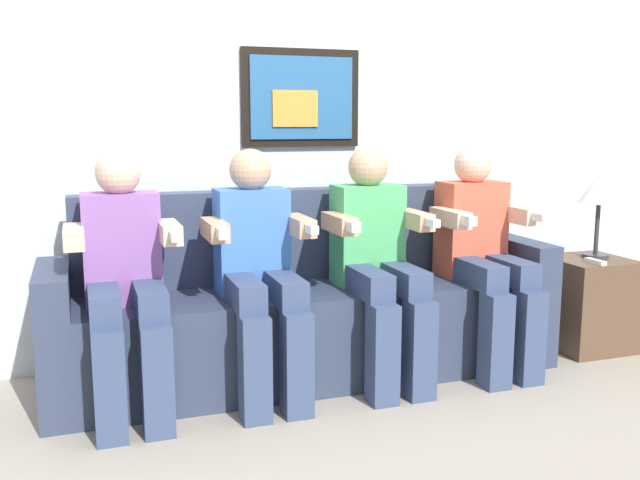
{
  "coord_description": "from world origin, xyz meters",
  "views": [
    {
      "loc": [
        -1.02,
        -2.79,
        1.23
      ],
      "look_at": [
        0.0,
        0.15,
        0.7
      ],
      "focal_mm": 39.15,
      "sensor_mm": 36.0,
      "label": 1
    }
  ],
  "objects_px": {
    "table_lamp": "(599,192)",
    "person_leftmost": "(125,273)",
    "person_rightmost": "(483,249)",
    "side_table_right": "(587,303)",
    "person_left_center": "(258,264)",
    "person_right_center": "(377,256)",
    "couch": "(308,313)",
    "spare_remote_on_table": "(595,261)"
  },
  "relations": [
    {
      "from": "person_right_center",
      "to": "side_table_right",
      "type": "bearing_deg",
      "value": 2.74
    },
    {
      "from": "person_leftmost",
      "to": "table_lamp",
      "type": "bearing_deg",
      "value": 1.73
    },
    {
      "from": "side_table_right",
      "to": "table_lamp",
      "type": "relative_size",
      "value": 1.09
    },
    {
      "from": "person_rightmost",
      "to": "side_table_right",
      "type": "xyz_separation_m",
      "value": [
        0.71,
        0.06,
        -0.36
      ]
    },
    {
      "from": "couch",
      "to": "spare_remote_on_table",
      "type": "relative_size",
      "value": 18.77
    },
    {
      "from": "spare_remote_on_table",
      "to": "person_left_center",
      "type": "bearing_deg",
      "value": 178.33
    },
    {
      "from": "person_left_center",
      "to": "person_rightmost",
      "type": "relative_size",
      "value": 1.0
    },
    {
      "from": "person_right_center",
      "to": "person_rightmost",
      "type": "bearing_deg",
      "value": 0.0
    },
    {
      "from": "table_lamp",
      "to": "spare_remote_on_table",
      "type": "relative_size",
      "value": 3.54
    },
    {
      "from": "person_left_center",
      "to": "person_right_center",
      "type": "distance_m",
      "value": 0.57
    },
    {
      "from": "person_rightmost",
      "to": "table_lamp",
      "type": "xyz_separation_m",
      "value": [
        0.75,
        0.08,
        0.25
      ]
    },
    {
      "from": "table_lamp",
      "to": "person_leftmost",
      "type": "bearing_deg",
      "value": -178.27
    },
    {
      "from": "couch",
      "to": "side_table_right",
      "type": "distance_m",
      "value": 1.57
    },
    {
      "from": "person_rightmost",
      "to": "spare_remote_on_table",
      "type": "height_order",
      "value": "person_rightmost"
    },
    {
      "from": "spare_remote_on_table",
      "to": "side_table_right",
      "type": "bearing_deg",
      "value": 60.73
    },
    {
      "from": "person_rightmost",
      "to": "person_left_center",
      "type": "bearing_deg",
      "value": 180.0
    },
    {
      "from": "couch",
      "to": "person_left_center",
      "type": "bearing_deg",
      "value": -149.5
    },
    {
      "from": "couch",
      "to": "table_lamp",
      "type": "distance_m",
      "value": 1.71
    },
    {
      "from": "couch",
      "to": "side_table_right",
      "type": "bearing_deg",
      "value": -3.91
    },
    {
      "from": "table_lamp",
      "to": "person_left_center",
      "type": "bearing_deg",
      "value": -177.73
    },
    {
      "from": "person_leftmost",
      "to": "table_lamp",
      "type": "relative_size",
      "value": 2.41
    },
    {
      "from": "person_leftmost",
      "to": "person_left_center",
      "type": "bearing_deg",
      "value": -0.05
    },
    {
      "from": "person_leftmost",
      "to": "person_rightmost",
      "type": "height_order",
      "value": "same"
    },
    {
      "from": "person_right_center",
      "to": "person_left_center",
      "type": "bearing_deg",
      "value": 180.0
    },
    {
      "from": "person_right_center",
      "to": "table_lamp",
      "type": "height_order",
      "value": "person_right_center"
    },
    {
      "from": "person_rightmost",
      "to": "side_table_right",
      "type": "height_order",
      "value": "person_rightmost"
    },
    {
      "from": "couch",
      "to": "person_leftmost",
      "type": "distance_m",
      "value": 0.92
    },
    {
      "from": "person_leftmost",
      "to": "person_right_center",
      "type": "relative_size",
      "value": 1.0
    },
    {
      "from": "person_left_center",
      "to": "side_table_right",
      "type": "height_order",
      "value": "person_left_center"
    },
    {
      "from": "table_lamp",
      "to": "spare_remote_on_table",
      "type": "bearing_deg",
      "value": -129.95
    },
    {
      "from": "person_right_center",
      "to": "side_table_right",
      "type": "xyz_separation_m",
      "value": [
        1.28,
        0.06,
        -0.36
      ]
    },
    {
      "from": "person_rightmost",
      "to": "spare_remote_on_table",
      "type": "relative_size",
      "value": 8.54
    },
    {
      "from": "person_left_center",
      "to": "person_right_center",
      "type": "relative_size",
      "value": 1.0
    },
    {
      "from": "person_leftmost",
      "to": "spare_remote_on_table",
      "type": "relative_size",
      "value": 8.54
    },
    {
      "from": "person_leftmost",
      "to": "spare_remote_on_table",
      "type": "xyz_separation_m",
      "value": [
        2.37,
        -0.05,
        -0.1
      ]
    },
    {
      "from": "couch",
      "to": "spare_remote_on_table",
      "type": "distance_m",
      "value": 1.54
    },
    {
      "from": "couch",
      "to": "person_right_center",
      "type": "xyz_separation_m",
      "value": [
        0.29,
        -0.17,
        0.29
      ]
    },
    {
      "from": "person_rightmost",
      "to": "couch",
      "type": "bearing_deg",
      "value": 168.89
    },
    {
      "from": "couch",
      "to": "person_rightmost",
      "type": "height_order",
      "value": "person_rightmost"
    },
    {
      "from": "person_leftmost",
      "to": "spare_remote_on_table",
      "type": "height_order",
      "value": "person_leftmost"
    },
    {
      "from": "couch",
      "to": "person_rightmost",
      "type": "xyz_separation_m",
      "value": [
        0.86,
        -0.17,
        0.29
      ]
    },
    {
      "from": "person_leftmost",
      "to": "person_rightmost",
      "type": "xyz_separation_m",
      "value": [
        1.72,
        -0.0,
        0.0
      ]
    }
  ]
}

